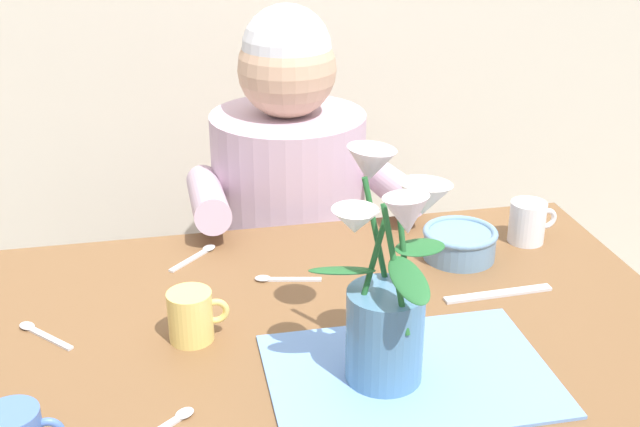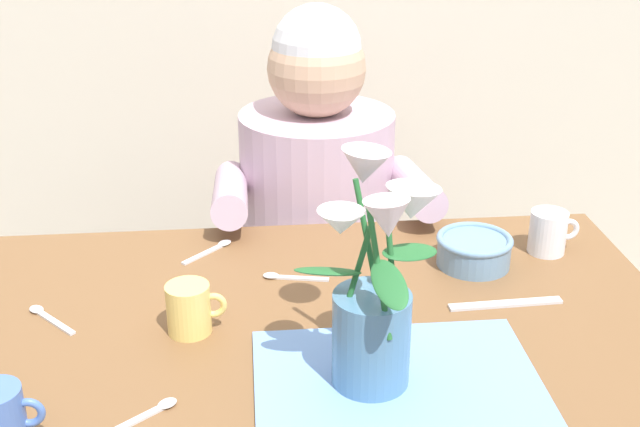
% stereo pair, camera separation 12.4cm
% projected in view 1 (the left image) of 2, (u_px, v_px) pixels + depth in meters
% --- Properties ---
extents(dining_table, '(1.20, 0.80, 0.74)m').
position_uv_depth(dining_table, '(312.00, 386.00, 1.30)').
color(dining_table, brown).
rests_on(dining_table, ground_plane).
extents(seated_person, '(0.45, 0.47, 1.14)m').
position_uv_depth(seated_person, '(290.00, 255.00, 1.90)').
color(seated_person, '#4C4C56').
rests_on(seated_person, ground_plane).
extents(striped_placemat, '(0.40, 0.28, 0.00)m').
position_uv_depth(striped_placemat, '(409.00, 374.00, 1.16)').
color(striped_placemat, '#6B93D1').
rests_on(striped_placemat, dining_table).
extents(flower_vase, '(0.21, 0.24, 0.31)m').
position_uv_depth(flower_vase, '(387.00, 290.00, 1.11)').
color(flower_vase, teal).
rests_on(flower_vase, dining_table).
extents(ceramic_bowl, '(0.14, 0.14, 0.06)m').
position_uv_depth(ceramic_bowl, '(460.00, 242.00, 1.49)').
color(ceramic_bowl, '#6689A8').
rests_on(ceramic_bowl, dining_table).
extents(dinner_knife, '(0.19, 0.03, 0.00)m').
position_uv_depth(dinner_knife, '(498.00, 294.00, 1.37)').
color(dinner_knife, silver).
rests_on(dinner_knife, dining_table).
extents(coffee_cup, '(0.09, 0.07, 0.08)m').
position_uv_depth(coffee_cup, '(528.00, 222.00, 1.54)').
color(coffee_cup, silver).
rests_on(coffee_cup, dining_table).
extents(tea_cup, '(0.09, 0.07, 0.08)m').
position_uv_depth(tea_cup, '(192.00, 316.00, 1.23)').
color(tea_cup, '#E5C666').
rests_on(tea_cup, dining_table).
extents(spoon_0, '(0.10, 0.08, 0.01)m').
position_uv_depth(spoon_0, '(169.00, 423.00, 1.06)').
color(spoon_0, silver).
rests_on(spoon_0, dining_table).
extents(spoon_1, '(0.12, 0.04, 0.01)m').
position_uv_depth(spoon_1, '(278.00, 279.00, 1.42)').
color(spoon_1, silver).
rests_on(spoon_1, dining_table).
extents(spoon_2, '(0.09, 0.10, 0.01)m').
position_uv_depth(spoon_2, '(38.00, 332.00, 1.26)').
color(spoon_2, silver).
rests_on(spoon_2, dining_table).
extents(spoon_3, '(0.09, 0.10, 0.01)m').
position_uv_depth(spoon_3, '(200.00, 254.00, 1.51)').
color(spoon_3, silver).
rests_on(spoon_3, dining_table).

